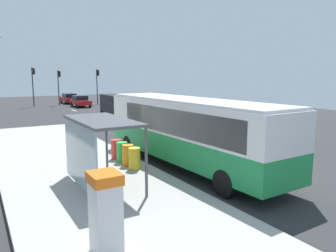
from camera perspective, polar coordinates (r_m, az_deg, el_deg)
ground_plane at (r=27.02m, az=-8.53°, el=-0.32°), size 56.00×92.00×0.04m
sidewalk_platform at (r=13.88m, az=-14.29°, el=-8.91°), size 6.20×30.00×0.18m
lane_stripe_seg_1 at (r=14.77m, az=15.33°, el=-8.19°), size 0.16×2.20×0.01m
lane_stripe_seg_2 at (r=18.45m, az=4.09°, el=-4.47°), size 0.16×2.20×0.01m
lane_stripe_seg_3 at (r=22.64m, az=-3.14°, el=-1.95°), size 0.16×2.20×0.01m
lane_stripe_seg_4 at (r=27.11m, az=-8.04°, el=-0.22°), size 0.16×2.20×0.01m
lane_stripe_seg_5 at (r=31.74m, az=-11.54°, el=1.01°), size 0.16×2.20×0.01m
lane_stripe_seg_6 at (r=36.46m, az=-14.14°, el=1.93°), size 0.16×2.20×0.01m
lane_stripe_seg_7 at (r=41.25m, az=-16.14°, el=2.63°), size 0.16×2.20×0.01m
bus at (r=14.97m, az=3.48°, el=-0.44°), size 2.93×11.10×3.21m
white_van at (r=33.02m, az=-8.87°, el=3.72°), size 2.22×5.28×2.30m
sedan_near at (r=51.72m, az=-16.91°, el=4.68°), size 1.86×4.41×1.52m
sedan_far at (r=45.88m, az=-15.08°, el=4.26°), size 1.86×4.41×1.52m
ticket_machine at (r=7.78m, az=-10.86°, el=-14.76°), size 0.66×0.76×1.94m
recycling_bin_yellow at (r=14.42m, az=-5.89°, el=-5.66°), size 0.52×0.52×0.95m
recycling_bin_orange at (r=15.04m, az=-7.02°, el=-5.07°), size 0.52×0.52×0.95m
recycling_bin_green at (r=15.66m, az=-8.05°, el=-4.52°), size 0.52×0.52×0.95m
recycling_bin_red at (r=16.30m, az=-9.00°, el=-4.02°), size 0.52×0.52×0.95m
traffic_light_near_side at (r=48.72m, az=-12.24°, el=7.66°), size 0.49×0.28×5.08m
traffic_light_far_side at (r=47.49m, az=-22.52°, el=7.30°), size 0.49×0.28×5.26m
traffic_light_median at (r=48.91m, az=-18.55°, el=7.28°), size 0.49×0.28×4.91m
bus_shelter at (r=12.12m, az=-12.87°, el=-1.65°), size 1.80×4.00×2.50m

